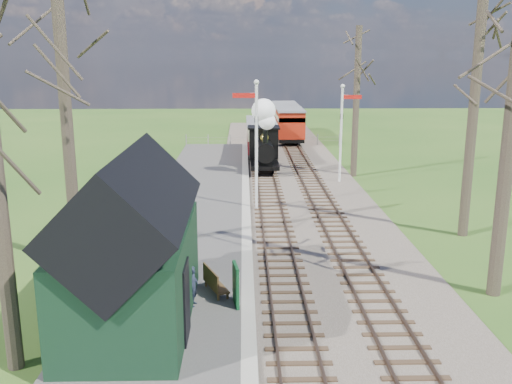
% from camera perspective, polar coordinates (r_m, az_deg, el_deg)
% --- Properties ---
extents(distant_hills, '(114.40, 48.00, 22.02)m').
position_cam_1_polar(distant_hills, '(78.48, 0.76, -3.91)').
color(distant_hills, '#385B23').
rests_on(distant_hills, ground).
extents(ballast_bed, '(8.00, 60.00, 0.10)m').
position_cam_1_polar(ballast_bed, '(33.36, 3.24, 0.95)').
color(ballast_bed, brown).
rests_on(ballast_bed, ground).
extents(track_near, '(1.60, 60.00, 0.15)m').
position_cam_1_polar(track_near, '(33.27, 1.01, 1.02)').
color(track_near, brown).
rests_on(track_near, ground).
extents(track_far, '(1.60, 60.00, 0.15)m').
position_cam_1_polar(track_far, '(33.48, 5.46, 1.04)').
color(track_far, brown).
rests_on(track_far, ground).
extents(platform, '(5.00, 44.00, 0.20)m').
position_cam_1_polar(platform, '(25.59, -6.14, -2.90)').
color(platform, '#474442').
rests_on(platform, ground).
extents(coping_strip, '(0.40, 44.00, 0.21)m').
position_cam_1_polar(coping_strip, '(25.49, -0.98, -2.87)').
color(coping_strip, '#B2AD9E').
rests_on(coping_strip, ground).
extents(station_shed, '(3.25, 6.30, 4.78)m').
position_cam_1_polar(station_shed, '(15.59, -12.31, -5.62)').
color(station_shed, black).
rests_on(station_shed, platform).
extents(semaphore_near, '(1.22, 0.24, 6.22)m').
position_cam_1_polar(semaphore_near, '(26.72, -0.11, 5.61)').
color(semaphore_near, silver).
rests_on(semaphore_near, ground).
extents(semaphore_far, '(1.22, 0.24, 5.72)m').
position_cam_1_polar(semaphore_far, '(33.19, 8.65, 6.54)').
color(semaphore_far, silver).
rests_on(semaphore_far, ground).
extents(bare_trees, '(15.51, 22.39, 12.00)m').
position_cam_1_polar(bare_trees, '(20.83, 6.07, 7.69)').
color(bare_trees, '#382D23').
rests_on(bare_trees, ground).
extents(fence_line, '(12.60, 0.08, 1.00)m').
position_cam_1_polar(fence_line, '(46.97, 0.70, 5.25)').
color(fence_line, slate).
rests_on(fence_line, ground).
extents(locomotive, '(1.84, 4.30, 4.61)m').
position_cam_1_polar(locomotive, '(35.92, 0.81, 5.23)').
color(locomotive, black).
rests_on(locomotive, ground).
extents(coach, '(2.15, 7.37, 2.26)m').
position_cam_1_polar(coach, '(42.00, 0.52, 5.65)').
color(coach, black).
rests_on(coach, ground).
extents(red_carriage_a, '(2.26, 5.60, 2.38)m').
position_cam_1_polar(red_carriage_a, '(48.64, 3.36, 6.79)').
color(red_carriage_a, black).
rests_on(red_carriage_a, ground).
extents(red_carriage_b, '(2.26, 5.60, 2.38)m').
position_cam_1_polar(red_carriage_b, '(54.09, 2.90, 7.48)').
color(red_carriage_b, black).
rests_on(red_carriage_b, ground).
extents(sign_board, '(0.22, 0.84, 1.22)m').
position_cam_1_polar(sign_board, '(16.77, -2.00, -9.24)').
color(sign_board, '#0E4520').
rests_on(sign_board, platform).
extents(bench, '(0.87, 1.41, 0.78)m').
position_cam_1_polar(bench, '(17.66, -4.29, -8.94)').
color(bench, '#4E371C').
rests_on(bench, platform).
extents(person, '(0.35, 0.48, 1.20)m').
position_cam_1_polar(person, '(16.80, -6.32, -9.31)').
color(person, '#1B2232').
rests_on(person, platform).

